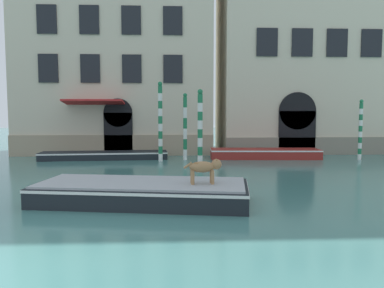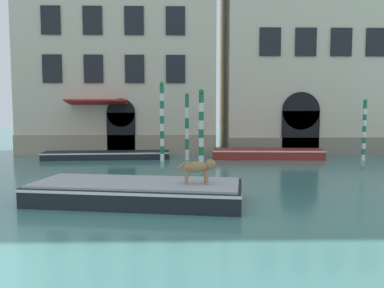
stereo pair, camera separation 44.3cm
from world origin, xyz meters
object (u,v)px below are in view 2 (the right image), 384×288
mooring_pole_0 (201,126)px  mooring_pole_4 (364,130)px  boat_moored_near_palazzo (107,155)px  boat_foreground (137,191)px  mooring_pole_5 (162,121)px  dog_on_deck (199,167)px  mooring_pole_1 (187,126)px  boat_moored_far (267,154)px

mooring_pole_0 → mooring_pole_4: (8.98, 1.26, -0.23)m
boat_moored_near_palazzo → boat_foreground: bearing=-78.2°
boat_foreground → mooring_pole_5: size_ratio=1.50×
boat_foreground → dog_on_deck: dog_on_deck is taller
boat_foreground → boat_moored_near_palazzo: bearing=115.1°
boat_foreground → boat_moored_near_palazzo: size_ratio=0.90×
mooring_pole_0 → mooring_pole_5: 2.40m
dog_on_deck → mooring_pole_4: mooring_pole_4 is taller
mooring_pole_0 → mooring_pole_1: bearing=112.2°
mooring_pole_4 → mooring_pole_5: (-11.03, -0.03, 0.46)m
boat_moored_near_palazzo → mooring_pole_4: bearing=-8.0°
mooring_pole_4 → boat_foreground: bearing=-140.1°
mooring_pole_1 → mooring_pole_5: bearing=-159.8°
mooring_pole_1 → mooring_pole_5: 1.47m
mooring_pole_1 → dog_on_deck: bearing=-88.7°
mooring_pole_0 → mooring_pole_4: bearing=8.0°
boat_foreground → boat_moored_far: size_ratio=1.02×
boat_foreground → boat_moored_near_palazzo: 10.76m
boat_moored_near_palazzo → mooring_pole_4: 14.31m
boat_foreground → boat_moored_near_palazzo: boat_foreground is taller
mooring_pole_0 → mooring_pole_1: 1.86m
mooring_pole_0 → boat_moored_near_palazzo: bearing=157.0°
mooring_pole_1 → mooring_pole_4: 9.69m
boat_foreground → mooring_pole_4: size_ratio=1.91×
boat_moored_far → mooring_pole_0: (-3.86, -2.15, 1.63)m
boat_moored_near_palazzo → boat_moored_far: boat_moored_far is taller
mooring_pole_5 → mooring_pole_4: bearing=0.2°
boat_moored_near_palazzo → boat_moored_far: size_ratio=1.14×
mooring_pole_4 → mooring_pole_5: mooring_pole_5 is taller
boat_moored_far → mooring_pole_1: (-4.56, -0.43, 1.57)m
boat_moored_near_palazzo → dog_on_deck: bearing=-70.2°
dog_on_deck → boat_moored_far: dog_on_deck is taller
mooring_pole_1 → boat_foreground: bearing=-99.0°
dog_on_deck → boat_moored_far: (4.33, 10.67, -0.79)m
mooring_pole_5 → boat_moored_near_palazzo: bearing=162.8°
boat_moored_far → mooring_pole_0: mooring_pole_0 is taller
mooring_pole_1 → mooring_pole_5: mooring_pole_5 is taller
boat_moored_near_palazzo → mooring_pole_5: (3.17, -0.98, 1.92)m
boat_moored_near_palazzo → mooring_pole_0: bearing=-27.1°
dog_on_deck → boat_moored_near_palazzo: bearing=112.1°
boat_moored_far → mooring_pole_5: mooring_pole_5 is taller
mooring_pole_0 → mooring_pole_4: size_ratio=1.14×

